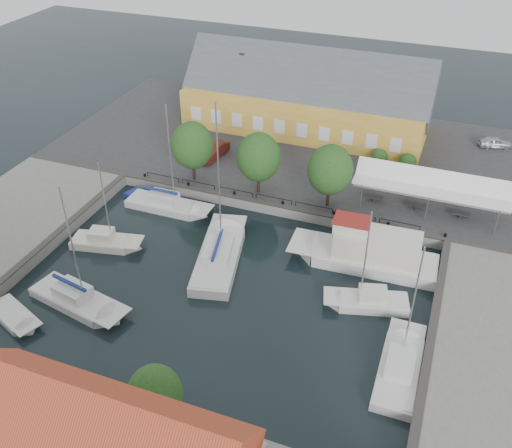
{
  "coord_description": "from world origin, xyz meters",
  "views": [
    {
      "loc": [
        14.83,
        -33.2,
        30.33
      ],
      "look_at": [
        0.0,
        6.0,
        1.5
      ],
      "focal_mm": 40.0,
      "sensor_mm": 36.0,
      "label": 1
    }
  ],
  "objects_px": {
    "west_boat_b": "(106,243)",
    "east_boat_b": "(368,303)",
    "warehouse": "(302,99)",
    "west_boat_d": "(78,302)",
    "car_red": "(213,151)",
    "center_sailboat": "(219,257)",
    "launch_nw": "(144,200)",
    "tent_canopy": "(432,186)",
    "west_boat_a": "(167,206)",
    "launch_sw": "(14,318)",
    "trawler": "(369,254)",
    "car_silver": "(495,142)",
    "east_boat_c": "(399,370)"
  },
  "relations": [
    {
      "from": "tent_canopy",
      "to": "car_red",
      "type": "bearing_deg",
      "value": 173.75
    },
    {
      "from": "west_boat_a",
      "to": "trawler",
      "type": "bearing_deg",
      "value": -4.77
    },
    {
      "from": "center_sailboat",
      "to": "west_boat_d",
      "type": "bearing_deg",
      "value": -132.06
    },
    {
      "from": "warehouse",
      "to": "west_boat_b",
      "type": "bearing_deg",
      "value": -108.54
    },
    {
      "from": "west_boat_b",
      "to": "east_boat_b",
      "type": "bearing_deg",
      "value": 1.25
    },
    {
      "from": "west_boat_b",
      "to": "launch_nw",
      "type": "xyz_separation_m",
      "value": [
        -0.61,
        7.86,
        -0.17
      ]
    },
    {
      "from": "car_silver",
      "to": "car_red",
      "type": "height_order",
      "value": "car_red"
    },
    {
      "from": "launch_sw",
      "to": "west_boat_d",
      "type": "bearing_deg",
      "value": 40.77
    },
    {
      "from": "car_red",
      "to": "west_boat_d",
      "type": "xyz_separation_m",
      "value": [
        -0.68,
        -24.23,
        -1.49
      ]
    },
    {
      "from": "west_boat_a",
      "to": "warehouse",
      "type": "bearing_deg",
      "value": 70.92
    },
    {
      "from": "west_boat_b",
      "to": "trawler",
      "type": "bearing_deg",
      "value": 14.26
    },
    {
      "from": "east_boat_c",
      "to": "launch_sw",
      "type": "relative_size",
      "value": 1.96
    },
    {
      "from": "center_sailboat",
      "to": "east_boat_c",
      "type": "xyz_separation_m",
      "value": [
        16.39,
        -6.97,
        -0.1
      ]
    },
    {
      "from": "car_red",
      "to": "west_boat_d",
      "type": "distance_m",
      "value": 24.28
    },
    {
      "from": "tent_canopy",
      "to": "east_boat_b",
      "type": "relative_size",
      "value": 1.51
    },
    {
      "from": "car_silver",
      "to": "west_boat_d",
      "type": "distance_m",
      "value": 47.81
    },
    {
      "from": "launch_nw",
      "to": "trawler",
      "type": "bearing_deg",
      "value": -5.46
    },
    {
      "from": "west_boat_a",
      "to": "launch_sw",
      "type": "distance_m",
      "value": 18.08
    },
    {
      "from": "warehouse",
      "to": "car_silver",
      "type": "xyz_separation_m",
      "value": [
        22.11,
        2.17,
        -2.82
      ]
    },
    {
      "from": "center_sailboat",
      "to": "east_boat_c",
      "type": "distance_m",
      "value": 17.81
    },
    {
      "from": "warehouse",
      "to": "east_boat_b",
      "type": "bearing_deg",
      "value": -63.34
    },
    {
      "from": "center_sailboat",
      "to": "trawler",
      "type": "xyz_separation_m",
      "value": [
        11.98,
        4.02,
        0.65
      ]
    },
    {
      "from": "west_boat_d",
      "to": "east_boat_c",
      "type": "bearing_deg",
      "value": 4.65
    },
    {
      "from": "car_silver",
      "to": "trawler",
      "type": "relative_size",
      "value": 0.28
    },
    {
      "from": "warehouse",
      "to": "trawler",
      "type": "xyz_separation_m",
      "value": [
        12.83,
        -22.57,
        -3.41
      ]
    },
    {
      "from": "tent_canopy",
      "to": "car_silver",
      "type": "relative_size",
      "value": 3.91
    },
    {
      "from": "tent_canopy",
      "to": "west_boat_b",
      "type": "height_order",
      "value": "west_boat_b"
    },
    {
      "from": "west_boat_d",
      "to": "car_red",
      "type": "bearing_deg",
      "value": 88.4
    },
    {
      "from": "warehouse",
      "to": "car_red",
      "type": "relative_size",
      "value": 6.19
    },
    {
      "from": "east_boat_b",
      "to": "launch_nw",
      "type": "height_order",
      "value": "east_boat_b"
    },
    {
      "from": "west_boat_a",
      "to": "tent_canopy",
      "type": "bearing_deg",
      "value": 16.46
    },
    {
      "from": "east_boat_c",
      "to": "west_boat_d",
      "type": "distance_m",
      "value": 24.56
    },
    {
      "from": "car_red",
      "to": "launch_sw",
      "type": "distance_m",
      "value": 27.67
    },
    {
      "from": "east_boat_b",
      "to": "launch_sw",
      "type": "relative_size",
      "value": 1.7
    },
    {
      "from": "center_sailboat",
      "to": "trawler",
      "type": "height_order",
      "value": "center_sailboat"
    },
    {
      "from": "trawler",
      "to": "launch_nw",
      "type": "bearing_deg",
      "value": 174.54
    },
    {
      "from": "warehouse",
      "to": "trawler",
      "type": "distance_m",
      "value": 26.18
    },
    {
      "from": "tent_canopy",
      "to": "east_boat_b",
      "type": "bearing_deg",
      "value": -100.92
    },
    {
      "from": "west_boat_a",
      "to": "launch_sw",
      "type": "height_order",
      "value": "west_boat_a"
    },
    {
      "from": "center_sailboat",
      "to": "launch_sw",
      "type": "distance_m",
      "value": 16.74
    },
    {
      "from": "car_silver",
      "to": "west_boat_b",
      "type": "height_order",
      "value": "west_boat_b"
    },
    {
      "from": "east_boat_c",
      "to": "west_boat_d",
      "type": "bearing_deg",
      "value": -175.35
    },
    {
      "from": "car_silver",
      "to": "trawler",
      "type": "height_order",
      "value": "trawler"
    },
    {
      "from": "trawler",
      "to": "east_boat_c",
      "type": "bearing_deg",
      "value": -68.15
    },
    {
      "from": "warehouse",
      "to": "center_sailboat",
      "type": "distance_m",
      "value": 26.92
    },
    {
      "from": "center_sailboat",
      "to": "launch_nw",
      "type": "bearing_deg",
      "value": 150.38
    },
    {
      "from": "trawler",
      "to": "east_boat_b",
      "type": "height_order",
      "value": "east_boat_b"
    },
    {
      "from": "trawler",
      "to": "launch_sw",
      "type": "xyz_separation_m",
      "value": [
        -23.62,
        -16.05,
        -0.93
      ]
    },
    {
      "from": "east_boat_b",
      "to": "west_boat_a",
      "type": "relative_size",
      "value": 0.8
    },
    {
      "from": "tent_canopy",
      "to": "east_boat_b",
      "type": "height_order",
      "value": "east_boat_b"
    }
  ]
}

